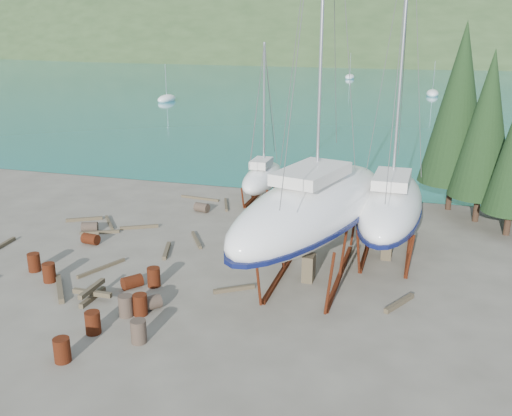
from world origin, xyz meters
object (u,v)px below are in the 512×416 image
(small_sailboat_shore, at_px, (262,177))
(large_sailboat_far, at_px, (391,205))
(worker, at_px, (248,245))
(large_sailboat_near, at_px, (313,207))

(small_sailboat_shore, bearing_deg, large_sailboat_far, -39.01)
(small_sailboat_shore, xyz_separation_m, worker, (2.10, -9.88, -0.86))
(small_sailboat_shore, bearing_deg, worker, -77.79)
(large_sailboat_near, xyz_separation_m, large_sailboat_far, (3.22, 3.59, -0.65))
(large_sailboat_far, distance_m, worker, 7.34)
(large_sailboat_near, height_order, large_sailboat_far, large_sailboat_near)
(large_sailboat_near, bearing_deg, small_sailboat_shore, 132.47)
(large_sailboat_near, xyz_separation_m, small_sailboat_shore, (-5.39, 10.63, -1.62))
(large_sailboat_far, distance_m, small_sailboat_shore, 11.17)
(large_sailboat_near, distance_m, worker, 4.19)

